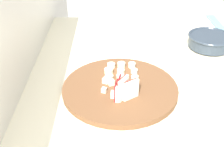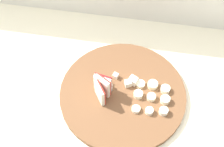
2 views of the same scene
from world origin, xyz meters
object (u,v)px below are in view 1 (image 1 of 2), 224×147
at_px(cutting_board, 120,89).
at_px(banana_slice_rows, 120,70).
at_px(apple_dice_pile, 110,85).
at_px(ceramic_bowl, 210,41).
at_px(apple_wedge_fan, 123,89).

height_order(cutting_board, banana_slice_rows, banana_slice_rows).
distance_m(apple_dice_pile, banana_slice_rows, 0.10).
relative_size(banana_slice_rows, ceramic_bowl, 0.64).
distance_m(apple_wedge_fan, banana_slice_rows, 0.14).
height_order(apple_wedge_fan, ceramic_bowl, apple_wedge_fan).
bearing_deg(cutting_board, apple_wedge_fan, -173.90).
bearing_deg(banana_slice_rows, apple_wedge_fan, -178.67).
height_order(apple_wedge_fan, banana_slice_rows, apple_wedge_fan).
xyz_separation_m(apple_dice_pile, ceramic_bowl, (0.30, -0.39, 0.01)).
bearing_deg(ceramic_bowl, cutting_board, 128.83).
relative_size(apple_dice_pile, banana_slice_rows, 0.93).
xyz_separation_m(apple_dice_pile, banana_slice_rows, (0.09, -0.03, -0.00)).
bearing_deg(apple_wedge_fan, cutting_board, 6.10).
distance_m(apple_dice_pile, ceramic_bowl, 0.49).
distance_m(cutting_board, apple_dice_pile, 0.04).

